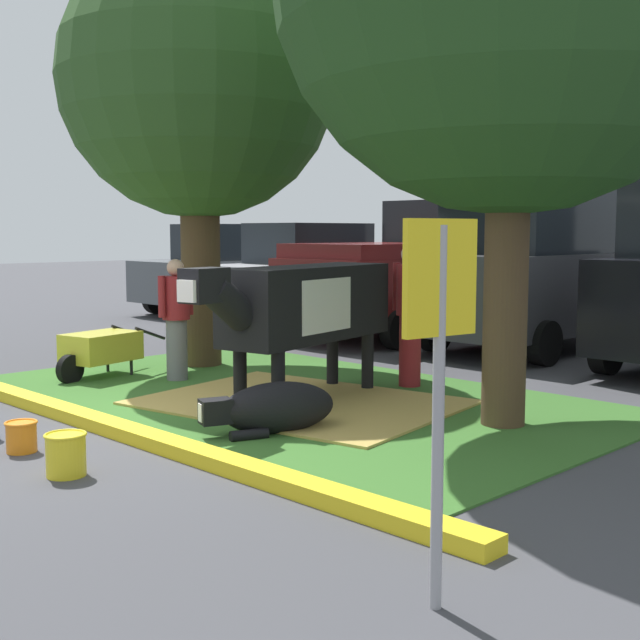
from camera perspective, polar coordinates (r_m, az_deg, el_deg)
name	(u,v)px	position (r m, az deg, el deg)	size (l,w,h in m)	color
ground_plane	(120,434)	(7.93, -13.64, -7.63)	(80.00, 80.00, 0.00)	#424247
grass_island	(291,396)	(9.39, -2.00, -5.25)	(7.29, 4.36, 0.02)	#386B28
curb_yellow	(108,426)	(8.02, -14.42, -7.06)	(8.49, 0.24, 0.12)	yellow
hay_bedding	(300,403)	(8.94, -1.37, -5.73)	(3.20, 2.40, 0.04)	tan
shade_tree_left	(198,82)	(11.66, -8.40, 15.93)	(3.73, 3.73, 5.76)	#4C3823
cow_holstein	(302,305)	(8.90, -1.25, 1.06)	(1.13, 3.10, 1.53)	black
calf_lying	(275,408)	(7.68, -3.13, -6.08)	(0.83, 1.33, 0.48)	black
person_handler	(176,316)	(10.40, -9.87, 0.24)	(0.34, 0.53, 1.52)	slate
person_visitor_near	(410,311)	(9.87, 6.25, 0.64)	(0.53, 0.34, 1.71)	maroon
wheelbarrow	(100,348)	(10.87, -14.93, -1.88)	(0.81, 1.62, 0.63)	gold
parking_sign	(439,337)	(4.01, 8.22, -1.17)	(0.12, 0.44, 1.92)	#99999E
bucket_orange	(21,436)	(7.51, -19.87, -7.51)	(0.28, 0.28, 0.26)	orange
bucket_yellow	(66,454)	(6.68, -17.10, -8.79)	(0.32, 0.32, 0.33)	yellow
sedan_red	(231,270)	(19.16, -6.18, 3.47)	(2.04, 4.41, 2.02)	#4C5156
sedan_silver	(309,275)	(16.75, -0.79, 3.13)	(2.04, 4.41, 2.02)	silver
pickup_truck_maroon	(422,273)	(15.05, 7.05, 3.24)	(2.24, 5.41, 2.42)	maroon
suv_dark_grey	(542,269)	(13.55, 15.04, 3.42)	(2.14, 4.61, 2.52)	#3D3D42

